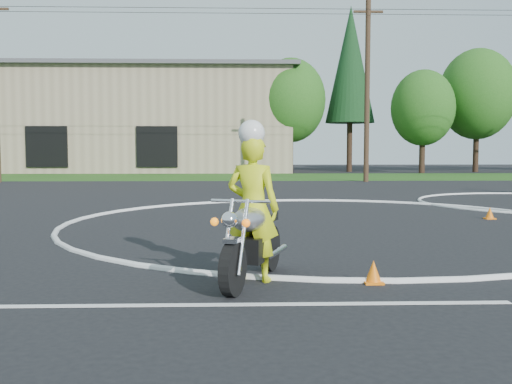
{
  "coord_description": "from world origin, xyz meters",
  "views": [
    {
      "loc": [
        -2.04,
        -10.17,
        1.7
      ],
      "look_at": [
        -1.78,
        -1.89,
        1.1
      ],
      "focal_mm": 40.0,
      "sensor_mm": 36.0,
      "label": 1
    }
  ],
  "objects": [
    {
      "name": "course_markings",
      "position": [
        2.17,
        4.35,
        0.01
      ],
      "size": [
        19.05,
        19.05,
        0.12
      ],
      "color": "silver",
      "rests_on": "ground"
    },
    {
      "name": "ground",
      "position": [
        0.0,
        0.0,
        0.0
      ],
      "size": [
        120.0,
        120.0,
        0.0
      ],
      "primitive_type": "plane",
      "color": "black",
      "rests_on": "ground"
    },
    {
      "name": "utility_poles",
      "position": [
        5.0,
        21.0,
        5.2
      ],
      "size": [
        41.6,
        1.12,
        10.0
      ],
      "color": "#473321",
      "rests_on": "ground"
    },
    {
      "name": "primary_motorcycle",
      "position": [
        -1.86,
        -2.93,
        0.55
      ],
      "size": [
        1.04,
        2.06,
        1.13
      ],
      "rotation": [
        0.0,
        0.0,
        -0.35
      ],
      "color": "black",
      "rests_on": "ground"
    },
    {
      "name": "rider_primary_grp",
      "position": [
        -1.85,
        -2.8,
        1.01
      ],
      "size": [
        0.81,
        0.66,
        2.1
      ],
      "rotation": [
        0.0,
        0.0,
        -0.35
      ],
      "color": "#C8D716",
      "rests_on": "ground"
    },
    {
      "name": "grass_strip",
      "position": [
        0.0,
        27.0,
        0.01
      ],
      "size": [
        120.0,
        10.0,
        0.02
      ],
      "primitive_type": "cube",
      "color": "#1E4714",
      "rests_on": "ground"
    },
    {
      "name": "warehouse",
      "position": [
        -18.0,
        39.99,
        4.16
      ],
      "size": [
        41.0,
        17.0,
        8.3
      ],
      "color": "tan",
      "rests_on": "ground"
    },
    {
      "name": "treeline",
      "position": [
        14.78,
        34.61,
        6.62
      ],
      "size": [
        38.2,
        8.1,
        14.52
      ],
      "color": "#382619",
      "rests_on": "ground"
    }
  ]
}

